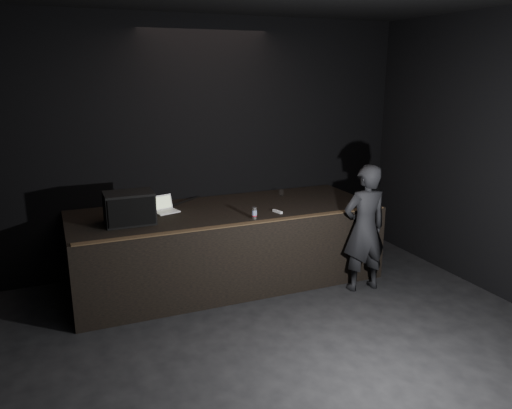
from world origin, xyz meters
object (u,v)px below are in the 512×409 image
object	(u,v)px
beer_can	(254,213)
person	(365,228)
stage_riser	(226,245)
stage_monitor	(129,208)
laptop	(165,208)

from	to	relation	value
beer_can	person	size ratio (longest dim) A/B	0.09
stage_riser	stage_monitor	size ratio (longest dim) A/B	6.98
stage_riser	stage_monitor	xyz separation A→B (m)	(-1.26, -0.16, 0.69)
stage_riser	laptop	distance (m)	0.96
laptop	beer_can	size ratio (longest dim) A/B	2.39
stage_riser	beer_can	world-z (taller)	beer_can
stage_riser	laptop	bearing A→B (deg)	165.14
stage_riser	person	xyz separation A→B (m)	(1.54, -0.95, 0.33)
person	stage_monitor	bearing A→B (deg)	-13.49
beer_can	person	xyz separation A→B (m)	(1.35, -0.40, -0.25)
stage_riser	person	size ratio (longest dim) A/B	2.42
person	beer_can	bearing A→B (deg)	-13.99
laptop	beer_can	xyz separation A→B (m)	(0.95, -0.75, 0.02)
stage_riser	stage_monitor	world-z (taller)	stage_monitor
stage_riser	beer_can	bearing A→B (deg)	-71.63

